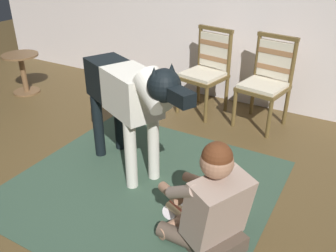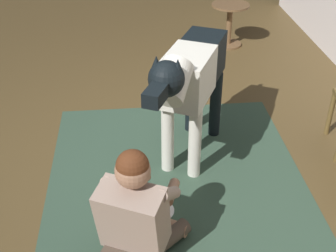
{
  "view_description": "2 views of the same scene",
  "coord_description": "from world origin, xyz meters",
  "px_view_note": "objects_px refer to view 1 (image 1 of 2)",
  "views": [
    {
      "loc": [
        1.6,
        -1.75,
        1.88
      ],
      "look_at": [
        0.48,
        0.2,
        0.7
      ],
      "focal_mm": 38.54,
      "sensor_mm": 36.0,
      "label": 1
    },
    {
      "loc": [
        2.95,
        -0.01,
        2.29
      ],
      "look_at": [
        0.23,
        0.25,
        0.5
      ],
      "focal_mm": 47.96,
      "sensor_mm": 36.0,
      "label": 2
    }
  ],
  "objects_px": {
    "person_sitting_on_floor": "(212,206)",
    "round_side_table": "(23,70)",
    "dining_chair_left_of_pair": "(208,67)",
    "dining_chair_right_of_pair": "(268,77)",
    "large_dog": "(129,95)",
    "hot_dog_on_plate": "(177,210)"
  },
  "relations": [
    {
      "from": "large_dog",
      "to": "round_side_table",
      "type": "height_order",
      "value": "large_dog"
    },
    {
      "from": "hot_dog_on_plate",
      "to": "round_side_table",
      "type": "distance_m",
      "value": 3.17
    },
    {
      "from": "dining_chair_left_of_pair",
      "to": "dining_chair_right_of_pair",
      "type": "height_order",
      "value": "same"
    },
    {
      "from": "person_sitting_on_floor",
      "to": "round_side_table",
      "type": "height_order",
      "value": "person_sitting_on_floor"
    },
    {
      "from": "dining_chair_right_of_pair",
      "to": "large_dog",
      "type": "xyz_separation_m",
      "value": [
        -0.72,
        -1.55,
        0.2
      ]
    },
    {
      "from": "dining_chair_left_of_pair",
      "to": "round_side_table",
      "type": "bearing_deg",
      "value": -162.92
    },
    {
      "from": "dining_chair_left_of_pair",
      "to": "hot_dog_on_plate",
      "type": "bearing_deg",
      "value": -71.97
    },
    {
      "from": "round_side_table",
      "to": "dining_chair_left_of_pair",
      "type": "bearing_deg",
      "value": 17.08
    },
    {
      "from": "dining_chair_left_of_pair",
      "to": "hot_dog_on_plate",
      "type": "xyz_separation_m",
      "value": [
        0.6,
        -1.84,
        -0.52
      ]
    },
    {
      "from": "dining_chair_left_of_pair",
      "to": "round_side_table",
      "type": "distance_m",
      "value": 2.47
    },
    {
      "from": "dining_chair_right_of_pair",
      "to": "person_sitting_on_floor",
      "type": "relative_size",
      "value": 1.21
    },
    {
      "from": "dining_chair_left_of_pair",
      "to": "large_dog",
      "type": "relative_size",
      "value": 0.71
    },
    {
      "from": "person_sitting_on_floor",
      "to": "large_dog",
      "type": "relative_size",
      "value": 0.58
    },
    {
      "from": "dining_chair_left_of_pair",
      "to": "hot_dog_on_plate",
      "type": "relative_size",
      "value": 4.46
    },
    {
      "from": "dining_chair_left_of_pair",
      "to": "person_sitting_on_floor",
      "type": "distance_m",
      "value": 2.22
    },
    {
      "from": "dining_chair_left_of_pair",
      "to": "dining_chair_right_of_pair",
      "type": "distance_m",
      "value": 0.71
    },
    {
      "from": "large_dog",
      "to": "round_side_table",
      "type": "bearing_deg",
      "value": 160.48
    },
    {
      "from": "dining_chair_left_of_pair",
      "to": "person_sitting_on_floor",
      "type": "height_order",
      "value": "dining_chair_left_of_pair"
    },
    {
      "from": "person_sitting_on_floor",
      "to": "large_dog",
      "type": "distance_m",
      "value": 1.13
    },
    {
      "from": "large_dog",
      "to": "round_side_table",
      "type": "relative_size",
      "value": 2.6
    },
    {
      "from": "person_sitting_on_floor",
      "to": "large_dog",
      "type": "height_order",
      "value": "large_dog"
    },
    {
      "from": "dining_chair_right_of_pair",
      "to": "large_dog",
      "type": "bearing_deg",
      "value": -114.81
    }
  ]
}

